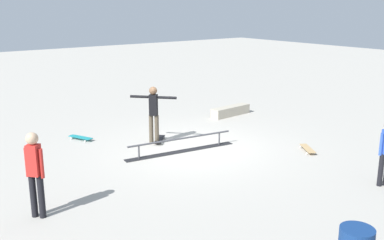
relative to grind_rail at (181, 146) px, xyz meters
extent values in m
plane|color=#ADA89E|center=(-0.44, -0.08, -0.17)|extent=(60.00, 60.00, 0.00)
cube|color=black|center=(0.00, 0.00, -0.17)|extent=(3.25, 0.70, 0.01)
cylinder|color=#47474C|center=(-1.22, 0.18, 0.01)|extent=(0.04, 0.04, 0.37)
cylinder|color=#47474C|center=(1.22, -0.18, 0.01)|extent=(0.04, 0.04, 0.37)
cylinder|color=#47474C|center=(0.00, 0.00, 0.20)|extent=(3.06, 0.49, 0.05)
cube|color=#B2A893|center=(-3.82, -2.24, -0.01)|extent=(1.67, 0.51, 0.33)
cylinder|color=brown|center=(0.12, -1.02, 0.25)|extent=(0.17, 0.17, 0.84)
cylinder|color=brown|center=(0.24, -1.14, 0.25)|extent=(0.17, 0.17, 0.84)
cube|color=black|center=(0.18, -1.08, 0.97)|extent=(0.29, 0.29, 0.60)
sphere|color=brown|center=(0.18, -1.08, 1.38)|extent=(0.23, 0.23, 0.23)
cylinder|color=black|center=(-0.09, -0.79, 1.19)|extent=(0.44, 0.46, 0.08)
cylinder|color=black|center=(0.45, -1.37, 1.19)|extent=(0.44, 0.46, 0.08)
cube|color=black|center=(-0.04, -1.12, -0.09)|extent=(0.69, 0.72, 0.02)
cylinder|color=white|center=(0.06, -0.84, -0.15)|extent=(0.06, 0.06, 0.05)
cylinder|color=white|center=(0.23, -1.00, -0.15)|extent=(0.06, 0.06, 0.05)
cylinder|color=white|center=(-0.31, -1.24, -0.15)|extent=(0.06, 0.06, 0.05)
cylinder|color=white|center=(-0.14, -1.40, -0.15)|extent=(0.06, 0.06, 0.05)
cylinder|color=black|center=(4.36, 1.58, 0.25)|extent=(0.17, 0.17, 0.84)
cylinder|color=black|center=(4.47, 1.45, 0.25)|extent=(0.17, 0.17, 0.84)
cube|color=red|center=(4.41, 1.51, 0.97)|extent=(0.29, 0.29, 0.60)
sphere|color=tan|center=(4.41, 1.51, 1.38)|extent=(0.23, 0.23, 0.23)
cylinder|color=red|center=(4.32, 1.63, 0.92)|extent=(0.11, 0.11, 0.56)
cylinder|color=red|center=(4.51, 1.40, 0.92)|extent=(0.11, 0.11, 0.56)
cylinder|color=black|center=(-2.14, 4.59, 0.20)|extent=(0.15, 0.15, 0.75)
cylinder|color=#2D51B7|center=(-2.09, 4.56, 0.80)|extent=(0.09, 0.09, 0.50)
cube|color=tan|center=(-2.80, 2.06, -0.09)|extent=(0.59, 0.79, 0.02)
cylinder|color=white|center=(-2.85, 1.77, -0.15)|extent=(0.05, 0.06, 0.05)
cylinder|color=white|center=(-3.04, 1.89, -0.15)|extent=(0.05, 0.06, 0.05)
cylinder|color=white|center=(-2.56, 2.24, -0.15)|extent=(0.05, 0.06, 0.05)
cylinder|color=white|center=(-2.76, 2.36, -0.15)|extent=(0.05, 0.06, 0.05)
cube|color=teal|center=(1.74, -2.69, -0.09)|extent=(0.51, 0.81, 0.02)
cylinder|color=white|center=(1.53, -2.49, -0.15)|extent=(0.05, 0.06, 0.05)
cylinder|color=white|center=(1.74, -2.40, -0.15)|extent=(0.05, 0.06, 0.05)
cylinder|color=white|center=(1.75, -2.99, -0.15)|extent=(0.05, 0.06, 0.05)
cylinder|color=white|center=(1.96, -2.90, -0.15)|extent=(0.05, 0.06, 0.05)
camera|label=1|loc=(6.78, 9.46, 3.76)|focal=41.86mm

